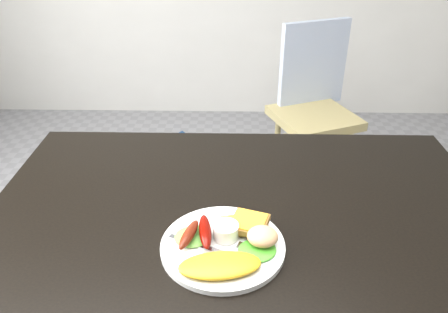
{
  "coord_description": "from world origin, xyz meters",
  "views": [
    {
      "loc": [
        -0.02,
        -0.82,
        1.37
      ],
      "look_at": [
        -0.04,
        -0.01,
        0.9
      ],
      "focal_mm": 35.0,
      "sensor_mm": 36.0,
      "label": 1
    }
  ],
  "objects_px": {
    "dining_chair": "(314,118)",
    "person": "(133,106)",
    "dining_table": "(242,219)",
    "plate": "(223,246)"
  },
  "relations": [
    {
      "from": "dining_table",
      "to": "plate",
      "type": "distance_m",
      "value": 0.13
    },
    {
      "from": "dining_chair",
      "to": "dining_table",
      "type": "bearing_deg",
      "value": -130.69
    },
    {
      "from": "dining_chair",
      "to": "person",
      "type": "distance_m",
      "value": 1.08
    },
    {
      "from": "dining_chair",
      "to": "person",
      "type": "xyz_separation_m",
      "value": [
        -0.72,
        -0.72,
        0.37
      ]
    },
    {
      "from": "dining_table",
      "to": "dining_chair",
      "type": "height_order",
      "value": "dining_table"
    },
    {
      "from": "person",
      "to": "dining_table",
      "type": "bearing_deg",
      "value": 138.91
    },
    {
      "from": "person",
      "to": "plate",
      "type": "bearing_deg",
      "value": 129.26
    },
    {
      "from": "dining_table",
      "to": "person",
      "type": "height_order",
      "value": "person"
    },
    {
      "from": "person",
      "to": "plate",
      "type": "height_order",
      "value": "person"
    },
    {
      "from": "dining_chair",
      "to": "person",
      "type": "height_order",
      "value": "person"
    }
  ]
}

